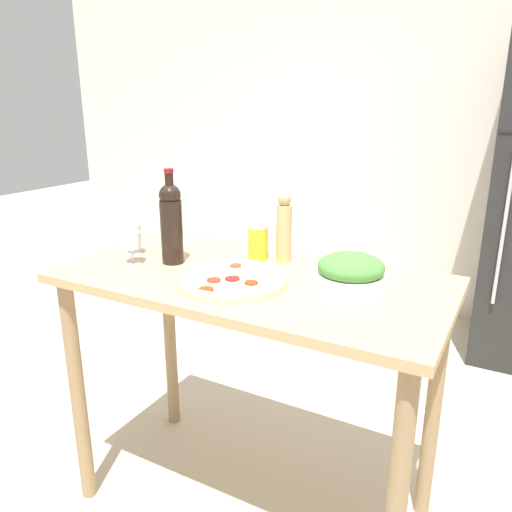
{
  "coord_description": "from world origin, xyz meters",
  "views": [
    {
      "loc": [
        0.78,
        -1.39,
        1.51
      ],
      "look_at": [
        0.0,
        0.03,
        1.01
      ],
      "focal_mm": 35.0,
      "sensor_mm": 36.0,
      "label": 1
    }
  ],
  "objects_px": {
    "wine_bottle": "(171,221)",
    "salad_bowl": "(351,274)",
    "salt_canister": "(258,242)",
    "wine_glass_far": "(132,234)",
    "homemade_pizza": "(232,279)",
    "wine_glass_near": "(131,242)",
    "pepper_mill": "(284,229)"
  },
  "relations": [
    {
      "from": "wine_bottle",
      "to": "pepper_mill",
      "type": "bearing_deg",
      "value": 31.04
    },
    {
      "from": "wine_bottle",
      "to": "wine_glass_far",
      "type": "distance_m",
      "value": 0.22
    },
    {
      "from": "wine_glass_near",
      "to": "homemade_pizza",
      "type": "height_order",
      "value": "wine_glass_near"
    },
    {
      "from": "wine_bottle",
      "to": "salad_bowl",
      "type": "bearing_deg",
      "value": 4.05
    },
    {
      "from": "wine_glass_far",
      "to": "pepper_mill",
      "type": "relative_size",
      "value": 0.47
    },
    {
      "from": "salt_canister",
      "to": "wine_glass_far",
      "type": "bearing_deg",
      "value": -158.93
    },
    {
      "from": "wine_glass_near",
      "to": "wine_glass_far",
      "type": "bearing_deg",
      "value": 131.16
    },
    {
      "from": "wine_glass_far",
      "to": "homemade_pizza",
      "type": "xyz_separation_m",
      "value": [
        0.51,
        -0.1,
        -0.07
      ]
    },
    {
      "from": "wine_glass_near",
      "to": "salad_bowl",
      "type": "relative_size",
      "value": 0.48
    },
    {
      "from": "wine_glass_near",
      "to": "homemade_pizza",
      "type": "relative_size",
      "value": 0.33
    },
    {
      "from": "wine_glass_far",
      "to": "homemade_pizza",
      "type": "bearing_deg",
      "value": -11.08
    },
    {
      "from": "wine_bottle",
      "to": "homemade_pizza",
      "type": "distance_m",
      "value": 0.35
    },
    {
      "from": "wine_glass_near",
      "to": "homemade_pizza",
      "type": "bearing_deg",
      "value": -0.94
    },
    {
      "from": "wine_bottle",
      "to": "salt_canister",
      "type": "height_order",
      "value": "wine_bottle"
    },
    {
      "from": "homemade_pizza",
      "to": "salt_canister",
      "type": "distance_m",
      "value": 0.29
    },
    {
      "from": "pepper_mill",
      "to": "homemade_pizza",
      "type": "height_order",
      "value": "pepper_mill"
    },
    {
      "from": "wine_glass_far",
      "to": "salt_canister",
      "type": "xyz_separation_m",
      "value": [
        0.46,
        0.18,
        -0.01
      ]
    },
    {
      "from": "wine_bottle",
      "to": "homemade_pizza",
      "type": "height_order",
      "value": "wine_bottle"
    },
    {
      "from": "wine_glass_near",
      "to": "pepper_mill",
      "type": "xyz_separation_m",
      "value": [
        0.47,
        0.29,
        0.04
      ]
    },
    {
      "from": "wine_bottle",
      "to": "wine_glass_far",
      "type": "bearing_deg",
      "value": 176.86
    },
    {
      "from": "homemade_pizza",
      "to": "salt_canister",
      "type": "relative_size",
      "value": 2.66
    },
    {
      "from": "wine_glass_far",
      "to": "homemade_pizza",
      "type": "height_order",
      "value": "wine_glass_far"
    },
    {
      "from": "pepper_mill",
      "to": "wine_glass_far",
      "type": "bearing_deg",
      "value": -160.18
    },
    {
      "from": "pepper_mill",
      "to": "wine_bottle",
      "type": "bearing_deg",
      "value": -148.96
    },
    {
      "from": "salad_bowl",
      "to": "wine_bottle",
      "type": "bearing_deg",
      "value": -175.95
    },
    {
      "from": "pepper_mill",
      "to": "homemade_pizza",
      "type": "relative_size",
      "value": 0.71
    },
    {
      "from": "wine_glass_far",
      "to": "salad_bowl",
      "type": "relative_size",
      "value": 0.48
    },
    {
      "from": "pepper_mill",
      "to": "salt_canister",
      "type": "height_order",
      "value": "pepper_mill"
    },
    {
      "from": "wine_glass_far",
      "to": "homemade_pizza",
      "type": "distance_m",
      "value": 0.52
    },
    {
      "from": "homemade_pizza",
      "to": "salt_canister",
      "type": "bearing_deg",
      "value": 101.16
    },
    {
      "from": "wine_glass_far",
      "to": "wine_bottle",
      "type": "bearing_deg",
      "value": -3.14
    },
    {
      "from": "homemade_pizza",
      "to": "salad_bowl",
      "type": "bearing_deg",
      "value": 21.1
    }
  ]
}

